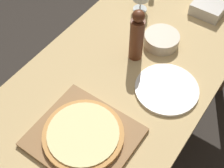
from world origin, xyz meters
TOP-DOWN VIEW (x-y plane):
  - ground_plane at (0.00, 0.00)m, footprint 12.00×12.00m
  - dining_table at (0.00, 0.00)m, footprint 0.73×1.71m
  - cutting_board at (0.06, -0.32)m, footprint 0.35×0.32m
  - pizza at (0.06, -0.32)m, footprint 0.29×0.29m
  - pepper_mill at (-0.01, 0.13)m, footprint 0.06×0.06m
  - small_bowl at (0.05, 0.26)m, footprint 0.16×0.16m
  - dinner_plate at (0.20, 0.04)m, footprint 0.26×0.26m
  - food_container at (0.13, 0.57)m, footprint 0.15×0.13m

SIDE VIEW (x-z plane):
  - ground_plane at x=0.00m, z-range 0.00..0.00m
  - dining_table at x=0.00m, z-range 0.27..1.01m
  - dinner_plate at x=0.20m, z-range 0.73..0.75m
  - cutting_board at x=0.06m, z-range 0.73..0.75m
  - small_bowl at x=0.05m, z-range 0.73..0.79m
  - food_container at x=0.13m, z-range 0.73..0.79m
  - pizza at x=0.06m, z-range 0.75..0.77m
  - pepper_mill at x=-0.01m, z-range 0.73..0.98m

